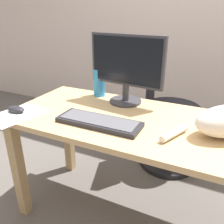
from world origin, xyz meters
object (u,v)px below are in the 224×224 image
(monitor, at_px, (126,67))
(water_bottle, at_px, (99,82))
(keyboard, at_px, (99,122))
(computer_mouse, at_px, (16,109))
(office_chair, at_px, (165,120))

(monitor, relative_size, water_bottle, 2.30)
(monitor, relative_size, keyboard, 1.09)
(computer_mouse, bearing_deg, office_chair, 52.95)
(monitor, bearing_deg, keyboard, -90.35)
(water_bottle, bearing_deg, office_chair, 48.49)
(keyboard, xyz_separation_m, water_bottle, (-0.21, 0.39, 0.08))
(monitor, xyz_separation_m, keyboard, (-0.00, -0.35, -0.21))
(keyboard, relative_size, computer_mouse, 4.00)
(office_chair, height_order, computer_mouse, office_chair)
(office_chair, distance_m, monitor, 0.72)
(keyboard, relative_size, water_bottle, 2.11)
(office_chair, xyz_separation_m, monitor, (-0.16, -0.47, 0.52))
(water_bottle, bearing_deg, computer_mouse, -122.42)
(water_bottle, bearing_deg, monitor, -11.89)
(keyboard, height_order, computer_mouse, computer_mouse)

